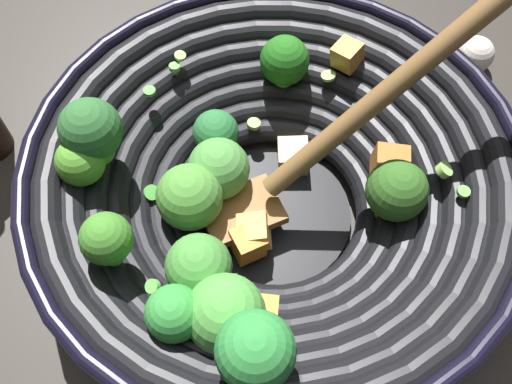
{
  "coord_description": "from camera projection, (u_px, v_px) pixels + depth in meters",
  "views": [
    {
      "loc": [
        -0.11,
        0.23,
        0.48
      ],
      "look_at": [
        0.02,
        -0.0,
        0.03
      ],
      "focal_mm": 39.77,
      "sensor_mm": 36.0,
      "label": 1
    }
  ],
  "objects": [
    {
      "name": "garlic_bulb",
      "position": [
        475.0,
        54.0,
        0.62
      ],
      "size": [
        0.04,
        0.04,
        0.04
      ],
      "primitive_type": "sphere",
      "color": "silver",
      "rests_on": "ground"
    },
    {
      "name": "wok",
      "position": [
        271.0,
        184.0,
        0.48
      ],
      "size": [
        0.42,
        0.42,
        0.25
      ],
      "color": "black",
      "rests_on": "ground"
    },
    {
      "name": "ground_plane",
      "position": [
        273.0,
        218.0,
        0.54
      ],
      "size": [
        4.0,
        4.0,
        0.0
      ],
      "primitive_type": "plane",
      "color": "#332D28"
    }
  ]
}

